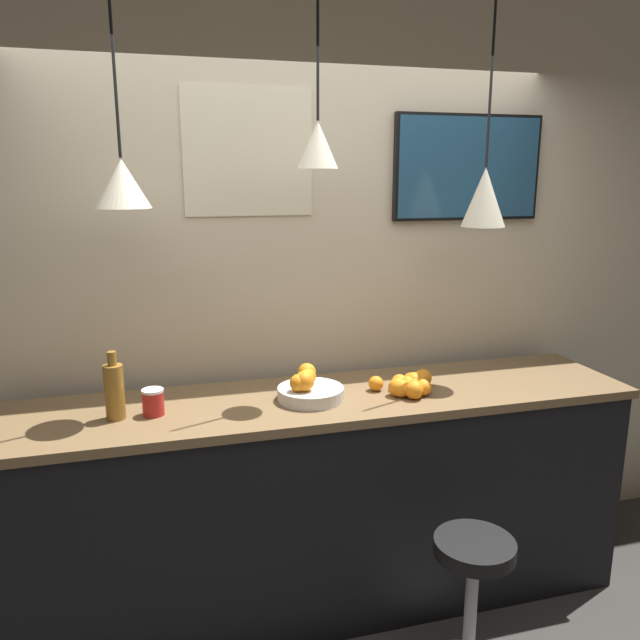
{
  "coord_description": "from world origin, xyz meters",
  "views": [
    {
      "loc": [
        -0.7,
        -1.93,
        2.0
      ],
      "look_at": [
        0.0,
        0.6,
        1.39
      ],
      "focal_mm": 35.0,
      "sensor_mm": 36.0,
      "label": 1
    }
  ],
  "objects_px": {
    "bar_stool": "(472,591)",
    "juice_bottle": "(114,391)",
    "fruit_bowl": "(309,388)",
    "mounted_tv": "(468,168)",
    "spread_jar": "(153,402)"
  },
  "relations": [
    {
      "from": "fruit_bowl",
      "to": "spread_jar",
      "type": "height_order",
      "value": "fruit_bowl"
    },
    {
      "from": "fruit_bowl",
      "to": "mounted_tv",
      "type": "bearing_deg",
      "value": 22.86
    },
    {
      "from": "spread_jar",
      "to": "mounted_tv",
      "type": "bearing_deg",
      "value": 14.04
    },
    {
      "from": "bar_stool",
      "to": "juice_bottle",
      "type": "height_order",
      "value": "juice_bottle"
    },
    {
      "from": "fruit_bowl",
      "to": "juice_bottle",
      "type": "bearing_deg",
      "value": -179.63
    },
    {
      "from": "spread_jar",
      "to": "bar_stool",
      "type": "bearing_deg",
      "value": -26.93
    },
    {
      "from": "fruit_bowl",
      "to": "mounted_tv",
      "type": "distance_m",
      "value": 1.39
    },
    {
      "from": "bar_stool",
      "to": "fruit_bowl",
      "type": "relative_size",
      "value": 2.14
    },
    {
      "from": "spread_jar",
      "to": "mounted_tv",
      "type": "height_order",
      "value": "mounted_tv"
    },
    {
      "from": "bar_stool",
      "to": "juice_bottle",
      "type": "bearing_deg",
      "value": 155.72
    },
    {
      "from": "bar_stool",
      "to": "juice_bottle",
      "type": "relative_size",
      "value": 2.21
    },
    {
      "from": "juice_bottle",
      "to": "spread_jar",
      "type": "bearing_deg",
      "value": 0.0
    },
    {
      "from": "juice_bottle",
      "to": "spread_jar",
      "type": "xyz_separation_m",
      "value": [
        0.15,
        0.0,
        -0.06
      ]
    },
    {
      "from": "spread_jar",
      "to": "mounted_tv",
      "type": "distance_m",
      "value": 1.89
    },
    {
      "from": "bar_stool",
      "to": "mounted_tv",
      "type": "distance_m",
      "value": 1.96
    }
  ]
}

